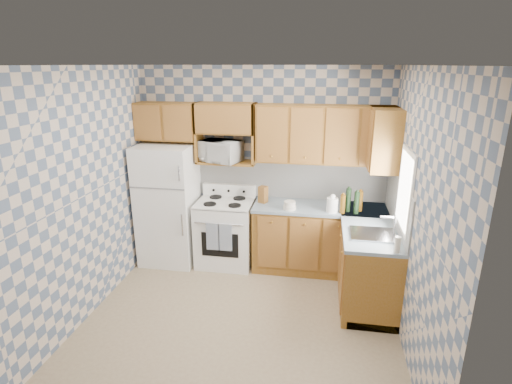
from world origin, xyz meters
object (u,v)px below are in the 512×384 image
stove_body (226,233)px  electric_kettle (332,205)px  microwave (221,151)px  refrigerator (169,204)px

stove_body → electric_kettle: 1.55m
stove_body → electric_kettle: size_ratio=4.90×
electric_kettle → microwave: bearing=169.4°
stove_body → electric_kettle: bearing=-6.6°
stove_body → electric_kettle: (1.44, -0.17, 0.56)m
microwave → refrigerator: bearing=-149.9°
stove_body → electric_kettle: electric_kettle is taller
refrigerator → microwave: (0.74, 0.14, 0.75)m
microwave → electric_kettle: microwave is taller
microwave → electric_kettle: (1.51, -0.28, -0.58)m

